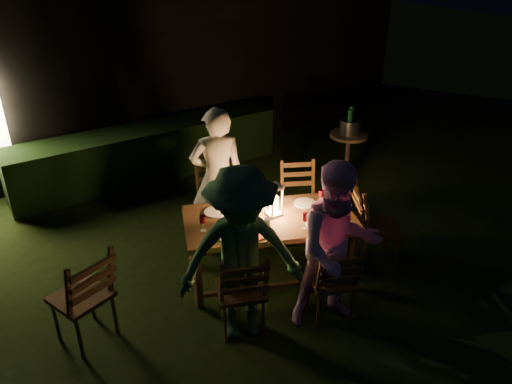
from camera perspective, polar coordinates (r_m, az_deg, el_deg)
garden_envelope at (r=9.97m, az=-15.51°, el=15.89°), size 40.00×40.00×3.20m
dining_table at (r=5.32m, az=1.61°, el=-3.64°), size 2.01×1.50×0.75m
chair_near_left at (r=4.85m, az=-1.70°, el=-12.64°), size 0.58×0.60×0.99m
chair_near_right at (r=5.05m, az=8.61°, el=-11.33°), size 0.56×0.58×0.94m
chair_far_left at (r=6.10m, az=-4.20°, el=-3.32°), size 0.58×0.61×1.03m
chair_far_right at (r=6.28m, az=4.93°, el=-2.52°), size 0.60×0.61×0.98m
chair_end at (r=5.87m, az=13.38°, el=-5.27°), size 0.68×0.66×1.06m
chair_spare at (r=4.99m, az=-18.91°, el=-12.77°), size 0.61×0.63×1.06m
person_house_side at (r=5.87m, az=-4.43°, el=1.58°), size 0.74×0.62×1.73m
person_opp_right at (r=4.68m, az=9.29°, el=-6.31°), size 1.01×0.90×1.70m
person_opp_left at (r=4.46m, az=-1.69°, el=-7.40°), size 1.29×1.02×1.75m
lantern at (r=5.26m, az=2.05°, el=-1.15°), size 0.16×0.16×0.35m
plate_far_left at (r=5.39m, az=-4.62°, el=-2.30°), size 0.25×0.25×0.01m
plate_near_left at (r=5.01m, az=-3.98°, el=-4.75°), size 0.25×0.25×0.01m
plate_far_right at (r=5.57m, az=5.64°, el=-1.29°), size 0.25×0.25×0.01m
plate_near_right at (r=5.21m, az=7.00°, el=-3.57°), size 0.25×0.25×0.01m
wineglass_a at (r=5.43m, az=-2.11°, el=-1.00°), size 0.06×0.06×0.18m
wineglass_b at (r=5.04m, az=-6.08°, el=-3.57°), size 0.06×0.06×0.18m
wineglass_c at (r=5.08m, az=5.65°, el=-3.32°), size 0.06×0.06×0.18m
wineglass_d at (r=5.55m, az=7.48°, el=-0.58°), size 0.06×0.06×0.18m
wineglass_e at (r=4.97m, az=1.27°, el=-3.92°), size 0.06×0.06×0.18m
bottle_table at (r=5.17m, az=-1.06°, el=-1.90°), size 0.07×0.07×0.28m
napkin_left at (r=4.99m, az=0.75°, el=-4.90°), size 0.18×0.14×0.01m
napkin_right at (r=5.17m, az=8.33°, el=-3.91°), size 0.18×0.14×0.01m
phone at (r=4.94m, az=-4.66°, el=-5.36°), size 0.14×0.07×0.01m
side_table at (r=7.65m, az=10.55°, el=5.92°), size 0.57×0.57×0.76m
ice_bucket at (r=7.58m, az=10.68°, el=7.32°), size 0.30×0.30×0.22m
bottle_bucket_a at (r=7.50m, az=10.64°, el=7.52°), size 0.07×0.07×0.32m
bottle_bucket_b at (r=7.62m, az=10.79°, el=7.83°), size 0.07×0.07×0.32m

